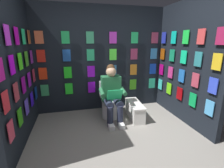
{
  "coord_description": "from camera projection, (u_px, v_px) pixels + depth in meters",
  "views": [
    {
      "loc": [
        0.7,
        1.87,
        1.65
      ],
      "look_at": [
        -0.03,
        -1.07,
        0.85
      ],
      "focal_mm": 26.2,
      "sensor_mm": 36.0,
      "label": 1
    }
  ],
  "objects": [
    {
      "name": "toilet",
      "position": [
        110.0,
        102.0,
        3.65
      ],
      "size": [
        0.41,
        0.56,
        0.77
      ],
      "rotation": [
        0.0,
        0.0,
        -0.02
      ],
      "color": "white",
      "rests_on": "ground"
    },
    {
      "name": "display_wall_left",
      "position": [
        186.0,
        63.0,
        3.31
      ],
      "size": [
        0.14,
        1.94,
        2.44
      ],
      "color": "black",
      "rests_on": "ground"
    },
    {
      "name": "person_reading",
      "position": [
        112.0,
        93.0,
        3.37
      ],
      "size": [
        0.53,
        0.69,
        1.19
      ],
      "rotation": [
        0.0,
        0.0,
        -0.02
      ],
      "color": "#286B42",
      "rests_on": "ground"
    },
    {
      "name": "display_wall_back",
      "position": [
        101.0,
        60.0,
        3.9
      ],
      "size": [
        3.13,
        0.14,
        2.44
      ],
      "color": "black",
      "rests_on": "ground"
    },
    {
      "name": "display_wall_right",
      "position": [
        16.0,
        69.0,
        2.58
      ],
      "size": [
        0.14,
        1.94,
        2.44
      ],
      "color": "black",
      "rests_on": "ground"
    },
    {
      "name": "ground_plane",
      "position": [
        128.0,
        160.0,
        2.34
      ],
      "size": [
        30.0,
        30.0,
        0.0
      ],
      "primitive_type": "plane",
      "color": "gray"
    },
    {
      "name": "comic_longbox_near",
      "position": [
        135.0,
        110.0,
        3.59
      ],
      "size": [
        0.32,
        0.75,
        0.35
      ],
      "rotation": [
        0.0,
        0.0,
        -0.08
      ],
      "color": "white",
      "rests_on": "ground"
    }
  ]
}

